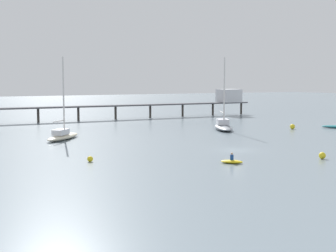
{
  "coord_description": "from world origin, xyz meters",
  "views": [
    {
      "loc": [
        -34.38,
        -45.97,
        8.72
      ],
      "look_at": [
        0.0,
        17.05,
        1.5
      ],
      "focal_mm": 49.86,
      "sensor_mm": 36.0,
      "label": 1
    }
  ],
  "objects_px": {
    "dinghy_yellow": "(232,161)",
    "mooring_buoy_outer": "(292,127)",
    "mooring_buoy_far": "(90,159)",
    "sailboat_gray": "(223,125)",
    "mooring_buoy_mid": "(322,156)",
    "sailboat_cream": "(63,135)",
    "pier": "(168,101)"
  },
  "relations": [
    {
      "from": "sailboat_gray",
      "to": "mooring_buoy_far",
      "type": "xyz_separation_m",
      "value": [
        -30.74,
        -19.12,
        -0.44
      ]
    },
    {
      "from": "pier",
      "to": "mooring_buoy_outer",
      "type": "bearing_deg",
      "value": -78.39
    },
    {
      "from": "sailboat_cream",
      "to": "mooring_buoy_mid",
      "type": "relative_size",
      "value": 15.91
    },
    {
      "from": "sailboat_gray",
      "to": "mooring_buoy_mid",
      "type": "distance_m",
      "value": 30.59
    },
    {
      "from": "sailboat_gray",
      "to": "mooring_buoy_mid",
      "type": "xyz_separation_m",
      "value": [
        -7.74,
        -29.59,
        -0.37
      ]
    },
    {
      "from": "pier",
      "to": "mooring_buoy_far",
      "type": "xyz_separation_m",
      "value": [
        -35.21,
        -47.3,
        -3.45
      ]
    },
    {
      "from": "mooring_buoy_mid",
      "to": "mooring_buoy_far",
      "type": "height_order",
      "value": "mooring_buoy_mid"
    },
    {
      "from": "pier",
      "to": "dinghy_yellow",
      "type": "relative_size",
      "value": 32.29
    },
    {
      "from": "sailboat_cream",
      "to": "mooring_buoy_far",
      "type": "xyz_separation_m",
      "value": [
        -2.6,
        -19.41,
        -0.41
      ]
    },
    {
      "from": "sailboat_cream",
      "to": "sailboat_gray",
      "type": "distance_m",
      "value": 28.14
    },
    {
      "from": "pier",
      "to": "sailboat_cream",
      "type": "bearing_deg",
      "value": -139.47
    },
    {
      "from": "pier",
      "to": "mooring_buoy_far",
      "type": "height_order",
      "value": "pier"
    },
    {
      "from": "mooring_buoy_outer",
      "to": "mooring_buoy_far",
      "type": "bearing_deg",
      "value": -161.37
    },
    {
      "from": "pier",
      "to": "dinghy_yellow",
      "type": "bearing_deg",
      "value": -112.21
    },
    {
      "from": "sailboat_cream",
      "to": "dinghy_yellow",
      "type": "xyz_separation_m",
      "value": [
        10.08,
        -27.3,
        -0.5
      ]
    },
    {
      "from": "sailboat_cream",
      "to": "mooring_buoy_mid",
      "type": "bearing_deg",
      "value": -55.68
    },
    {
      "from": "mooring_buoy_far",
      "to": "sailboat_gray",
      "type": "bearing_deg",
      "value": 31.88
    },
    {
      "from": "pier",
      "to": "sailboat_cream",
      "type": "distance_m",
      "value": 43.02
    },
    {
      "from": "sailboat_gray",
      "to": "mooring_buoy_outer",
      "type": "distance_m",
      "value": 12.32
    },
    {
      "from": "mooring_buoy_outer",
      "to": "mooring_buoy_far",
      "type": "distance_m",
      "value": 44.34
    },
    {
      "from": "pier",
      "to": "mooring_buoy_mid",
      "type": "xyz_separation_m",
      "value": [
        -12.21,
        -57.77,
        -3.39
      ]
    },
    {
      "from": "dinghy_yellow",
      "to": "mooring_buoy_mid",
      "type": "height_order",
      "value": "dinghy_yellow"
    },
    {
      "from": "mooring_buoy_outer",
      "to": "mooring_buoy_mid",
      "type": "bearing_deg",
      "value": -127.66
    },
    {
      "from": "dinghy_yellow",
      "to": "sailboat_gray",
      "type": "bearing_deg",
      "value": 56.22
    },
    {
      "from": "mooring_buoy_outer",
      "to": "mooring_buoy_mid",
      "type": "xyz_separation_m",
      "value": [
        -19.02,
        -24.64,
        -0.07
      ]
    },
    {
      "from": "mooring_buoy_outer",
      "to": "dinghy_yellow",
      "type": "bearing_deg",
      "value": -143.08
    },
    {
      "from": "mooring_buoy_outer",
      "to": "mooring_buoy_far",
      "type": "xyz_separation_m",
      "value": [
        -42.02,
        -14.17,
        -0.13
      ]
    },
    {
      "from": "mooring_buoy_mid",
      "to": "mooring_buoy_far",
      "type": "distance_m",
      "value": 25.27
    },
    {
      "from": "sailboat_gray",
      "to": "mooring_buoy_outer",
      "type": "height_order",
      "value": "sailboat_gray"
    },
    {
      "from": "mooring_buoy_mid",
      "to": "mooring_buoy_far",
      "type": "relative_size",
      "value": 1.22
    },
    {
      "from": "dinghy_yellow",
      "to": "mooring_buoy_outer",
      "type": "height_order",
      "value": "dinghy_yellow"
    },
    {
      "from": "mooring_buoy_outer",
      "to": "mooring_buoy_far",
      "type": "height_order",
      "value": "mooring_buoy_outer"
    }
  ]
}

